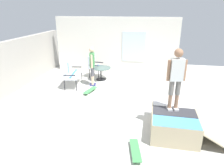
{
  "coord_description": "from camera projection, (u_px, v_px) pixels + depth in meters",
  "views": [
    {
      "loc": [
        -6.06,
        -1.22,
        3.1
      ],
      "look_at": [
        0.19,
        -0.02,
        0.7
      ],
      "focal_mm": 32.54,
      "sensor_mm": 36.0,
      "label": 1
    }
  ],
  "objects": [
    {
      "name": "skateboard_spare",
      "position": [
        135.0,
        150.0,
        4.58
      ],
      "size": [
        0.82,
        0.35,
        0.1
      ],
      "color": "#3F8C4C",
      "rests_on": "ground_plane"
    },
    {
      "name": "house_facade",
      "position": [
        116.0,
        46.0,
        9.98
      ],
      "size": [
        0.23,
        6.0,
        2.71
      ],
      "color": "white",
      "rests_on": "ground_plane"
    },
    {
      "name": "patio_chair_near_house",
      "position": [
        94.0,
        64.0,
        9.54
      ],
      "size": [
        0.69,
        0.63,
        1.02
      ],
      "color": "black",
      "rests_on": "ground_plane"
    },
    {
      "name": "patio_table",
      "position": [
        101.0,
        71.0,
        9.2
      ],
      "size": [
        0.9,
        0.9,
        0.57
      ],
      "color": "black",
      "rests_on": "ground_plane"
    },
    {
      "name": "person_watching",
      "position": [
        92.0,
        64.0,
        8.35
      ],
      "size": [
        0.47,
        0.29,
        1.63
      ],
      "color": "navy",
      "rests_on": "ground_plane"
    },
    {
      "name": "skate_ramp",
      "position": [
        175.0,
        121.0,
        5.35
      ],
      "size": [
        1.58,
        1.9,
        0.58
      ],
      "color": "tan",
      "rests_on": "ground_plane"
    },
    {
      "name": "patio_bench",
      "position": [
        70.0,
        71.0,
        8.44
      ],
      "size": [
        1.32,
        0.72,
        1.02
      ],
      "color": "black",
      "rests_on": "ground_plane"
    },
    {
      "name": "back_wall_cinderblock",
      "position": [
        1.0,
        71.0,
        7.24
      ],
      "size": [
        9.0,
        0.2,
        1.96
      ],
      "color": "#ADA89E",
      "rests_on": "ground_plane"
    },
    {
      "name": "ground_plane",
      "position": [
        110.0,
        107.0,
        6.9
      ],
      "size": [
        12.0,
        12.0,
        0.1
      ],
      "primitive_type": "cube",
      "color": "beige"
    },
    {
      "name": "skateboard_by_bench",
      "position": [
        90.0,
        90.0,
        7.91
      ],
      "size": [
        0.82,
        0.39,
        0.1
      ],
      "color": "#3F8C4C",
      "rests_on": "ground_plane"
    },
    {
      "name": "person_skater",
      "position": [
        176.0,
        76.0,
        5.05
      ],
      "size": [
        0.29,
        0.47,
        1.62
      ],
      "color": "silver",
      "rests_on": "skate_ramp"
    }
  ]
}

